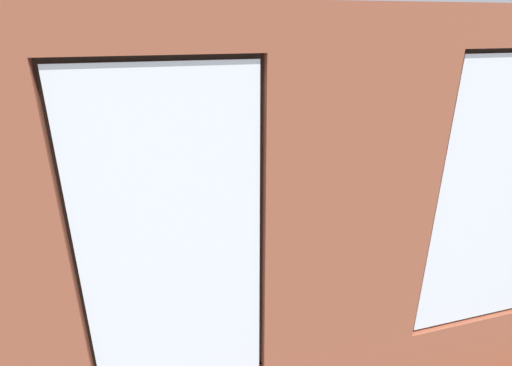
% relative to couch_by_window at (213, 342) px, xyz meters
% --- Properties ---
extents(ground_plane, '(6.99, 6.57, 0.10)m').
position_rel_couch_by_window_xyz_m(ground_plane, '(-0.85, -2.26, -0.38)').
color(ground_plane, brown).
extents(brick_wall_with_windows, '(6.39, 0.30, 3.05)m').
position_rel_couch_by_window_xyz_m(brick_wall_with_windows, '(-0.85, 0.65, 1.15)').
color(brick_wall_with_windows, '#9E5138').
rests_on(brick_wall_with_windows, ground_plane).
extents(couch_by_window, '(1.85, 0.87, 0.80)m').
position_rel_couch_by_window_xyz_m(couch_by_window, '(0.00, 0.00, 0.00)').
color(couch_by_window, black).
rests_on(couch_by_window, ground_plane).
extents(couch_left, '(0.90, 1.83, 0.80)m').
position_rel_couch_by_window_xyz_m(couch_left, '(-3.34, -2.11, 0.00)').
color(couch_left, black).
rests_on(couch_left, ground_plane).
extents(coffee_table, '(1.38, 0.77, 0.44)m').
position_rel_couch_by_window_xyz_m(coffee_table, '(-1.10, -2.70, 0.06)').
color(coffee_table, '#A87547').
rests_on(coffee_table, ground_plane).
extents(cup_ceramic, '(0.08, 0.08, 0.09)m').
position_rel_couch_by_window_xyz_m(cup_ceramic, '(-1.10, -2.70, 0.16)').
color(cup_ceramic, '#4C4C51').
rests_on(cup_ceramic, coffee_table).
extents(candle_jar, '(0.08, 0.08, 0.11)m').
position_rel_couch_by_window_xyz_m(candle_jar, '(-0.93, -2.80, 0.17)').
color(candle_jar, '#B7333D').
rests_on(candle_jar, coffee_table).
extents(remote_silver, '(0.17, 0.14, 0.02)m').
position_rel_couch_by_window_xyz_m(remote_silver, '(-1.48, -2.84, 0.12)').
color(remote_silver, '#B2B2B7').
rests_on(remote_silver, coffee_table).
extents(media_console, '(1.20, 0.42, 0.54)m').
position_rel_couch_by_window_xyz_m(media_console, '(1.99, -1.79, -0.06)').
color(media_console, black).
rests_on(media_console, ground_plane).
extents(tv_flatscreen, '(1.18, 0.20, 0.79)m').
position_rel_couch_by_window_xyz_m(tv_flatscreen, '(1.99, -1.80, 0.60)').
color(tv_flatscreen, black).
rests_on(tv_flatscreen, media_console).
extents(potted_plant_by_left_couch, '(0.37, 0.37, 0.60)m').
position_rel_couch_by_window_xyz_m(potted_plant_by_left_couch, '(-2.94, -3.47, 0.08)').
color(potted_plant_by_left_couch, gray).
rests_on(potted_plant_by_left_couch, ground_plane).
extents(potted_plant_corner_near_left, '(0.79, 0.80, 1.26)m').
position_rel_couch_by_window_xyz_m(potted_plant_corner_near_left, '(-3.49, -4.54, 0.36)').
color(potted_plant_corner_near_left, '#9E5638').
rests_on(potted_plant_corner_near_left, ground_plane).
extents(potted_plant_between_couches, '(1.10, 0.94, 1.26)m').
position_rel_couch_by_window_xyz_m(potted_plant_between_couches, '(-1.38, -0.05, 0.36)').
color(potted_plant_between_couches, brown).
rests_on(potted_plant_between_couches, ground_plane).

